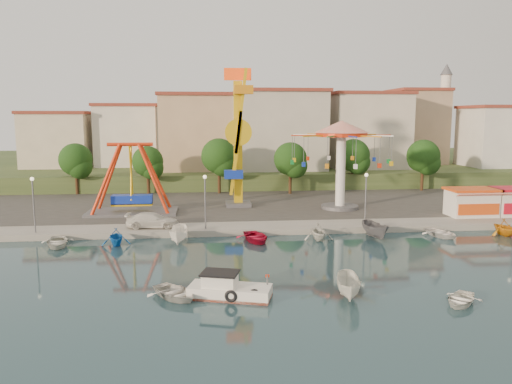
{
  "coord_description": "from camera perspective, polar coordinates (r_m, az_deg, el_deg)",
  "views": [
    {
      "loc": [
        -7.93,
        -34.86,
        11.39
      ],
      "look_at": [
        -2.95,
        14.0,
        4.0
      ],
      "focal_mm": 35.0,
      "sensor_mm": 36.0,
      "label": 1
    }
  ],
  "objects": [
    {
      "name": "skiff",
      "position": [
        32.69,
        10.57,
        -10.59
      ],
      "size": [
        2.21,
        4.08,
        1.49
      ],
      "primitive_type": "imported",
      "rotation": [
        0.0,
        0.0,
        -0.2
      ],
      "color": "silver",
      "rests_on": "ground"
    },
    {
      "name": "tree_5",
      "position": [
        77.51,
        18.57,
        3.91
      ],
      "size": [
        4.83,
        4.83,
        7.54
      ],
      "color": "#382314",
      "rests_on": "quay_deck"
    },
    {
      "name": "rowboat_b",
      "position": [
        33.7,
        22.31,
        -11.28
      ],
      "size": [
        3.72,
        3.79,
        0.64
      ],
      "primitive_type": "imported",
      "rotation": [
        0.0,
        0.0,
        -0.73
      ],
      "color": "white",
      "rests_on": "ground"
    },
    {
      "name": "van",
      "position": [
        50.19,
        -11.75,
        -3.18
      ],
      "size": [
        5.19,
        2.34,
        1.47
      ],
      "primitive_type": "imported",
      "rotation": [
        0.0,
        0.0,
        1.52
      ],
      "color": "silver",
      "rests_on": "quay_deck"
    },
    {
      "name": "tree_3",
      "position": [
        70.49,
        3.95,
        3.79
      ],
      "size": [
        4.68,
        4.68,
        7.32
      ],
      "color": "#382314",
      "rests_on": "quay_deck"
    },
    {
      "name": "quay_deck",
      "position": [
        97.82,
        -1.14,
        2.04
      ],
      "size": [
        200.0,
        100.0,
        0.6
      ],
      "primitive_type": "cube",
      "color": "#9E998E",
      "rests_on": "ground"
    },
    {
      "name": "moored_boat_4",
      "position": [
        47.07,
        7.15,
        -4.49
      ],
      "size": [
        2.71,
        3.13,
        1.65
      ],
      "primitive_type": "imported",
      "rotation": [
        0.0,
        0.0,
        0.0
      ],
      "color": "silver",
      "rests_on": "ground"
    },
    {
      "name": "ground",
      "position": [
        37.52,
        6.75,
        -9.17
      ],
      "size": [
        200.0,
        200.0,
        0.0
      ],
      "primitive_type": "plane",
      "color": "#15333C",
      "rests_on": "ground"
    },
    {
      "name": "moored_boat_5",
      "position": [
        48.58,
        13.48,
        -4.25
      ],
      "size": [
        2.16,
        4.41,
        1.63
      ],
      "primitive_type": "imported",
      "rotation": [
        0.0,
        0.0,
        0.14
      ],
      "color": "#5D5C61",
      "rests_on": "ground"
    },
    {
      "name": "pirate_ship_ride",
      "position": [
        57.63,
        -14.05,
        1.33
      ],
      "size": [
        10.0,
        5.0,
        8.0
      ],
      "color": "#59595E",
      "rests_on": "quay_deck"
    },
    {
      "name": "minaret",
      "position": [
        99.14,
        20.73,
        8.68
      ],
      "size": [
        2.8,
        2.8,
        18.0
      ],
      "color": "silver",
      "rests_on": "hill_terrace"
    },
    {
      "name": "building_1",
      "position": [
        87.38,
        -14.71,
        5.6
      ],
      "size": [
        12.33,
        9.01,
        8.63
      ],
      "primitive_type": "cube",
      "color": "silver",
      "rests_on": "hill_terrace"
    },
    {
      "name": "kamikaze_tower",
      "position": [
        60.02,
        -2.0,
        5.89
      ],
      "size": [
        3.32,
        3.1,
        16.5
      ],
      "color": "#59595E",
      "rests_on": "quay_deck"
    },
    {
      "name": "tree_4",
      "position": [
        75.68,
        11.07,
        4.12
      ],
      "size": [
        4.86,
        4.86,
        7.6
      ],
      "color": "#382314",
      "rests_on": "quay_deck"
    },
    {
      "name": "cabin_motorboat",
      "position": [
        32.35,
        -3.23,
        -11.14
      ],
      "size": [
        5.54,
        3.33,
        1.83
      ],
      "rotation": [
        0.0,
        0.0,
        -0.28
      ],
      "color": "white",
      "rests_on": "ground"
    },
    {
      "name": "moored_boat_3",
      "position": [
        46.21,
        -0.03,
        -5.16
      ],
      "size": [
        3.85,
        4.74,
        0.86
      ],
      "primitive_type": "imported",
      "rotation": [
        0.0,
        0.0,
        0.23
      ],
      "color": "#B00E2C",
      "rests_on": "ground"
    },
    {
      "name": "tree_0",
      "position": [
        74.31,
        -19.92,
        3.48
      ],
      "size": [
        4.6,
        4.6,
        7.19
      ],
      "color": "#382314",
      "rests_on": "quay_deck"
    },
    {
      "name": "moored_boat_7",
      "position": [
        54.21,
        26.53,
        -3.59
      ],
      "size": [
        3.03,
        3.41,
        1.66
      ],
      "primitive_type": "imported",
      "rotation": [
        0.0,
        0.0,
        0.1
      ],
      "color": "orange",
      "rests_on": "ground"
    },
    {
      "name": "wave_swinger",
      "position": [
        59.37,
        9.72,
        5.35
      ],
      "size": [
        11.6,
        11.6,
        10.4
      ],
      "color": "#59595E",
      "rests_on": "quay_deck"
    },
    {
      "name": "moored_boat_1",
      "position": [
        46.61,
        -15.7,
        -4.93
      ],
      "size": [
        3.02,
        3.35,
        1.55
      ],
      "primitive_type": "imported",
      "rotation": [
        0.0,
        0.0,
        0.17
      ],
      "color": "blue",
      "rests_on": "ground"
    },
    {
      "name": "building_6",
      "position": [
        98.55,
        26.26,
        6.39
      ],
      "size": [
        8.23,
        8.98,
        12.36
      ],
      "primitive_type": "cube",
      "color": "silver",
      "rests_on": "hill_terrace"
    },
    {
      "name": "lamp_post_0",
      "position": [
        51.17,
        -24.05,
        -1.52
      ],
      "size": [
        0.14,
        0.14,
        5.0
      ],
      "primitive_type": "cylinder",
      "color": "#59595E",
      "rests_on": "quay_deck"
    },
    {
      "name": "building_5",
      "position": [
        94.29,
        19.61,
        6.37
      ],
      "size": [
        12.77,
        10.96,
        11.21
      ],
      "primitive_type": "cube",
      "color": "tan",
      "rests_on": "hill_terrace"
    },
    {
      "name": "building_0",
      "position": [
        84.87,
        -23.41,
        6.2
      ],
      "size": [
        9.26,
        9.53,
        11.87
      ],
      "primitive_type": "cube",
      "color": "beige",
      "rests_on": "hill_terrace"
    },
    {
      "name": "building_3",
      "position": [
        84.84,
        3.38,
        5.98
      ],
      "size": [
        12.59,
        10.5,
        9.2
      ],
      "primitive_type": "cube",
      "color": "beige",
      "rests_on": "hill_terrace"
    },
    {
      "name": "building_4",
      "position": [
        91.24,
        11.46,
        6.02
      ],
      "size": [
        10.75,
        9.23,
        9.24
      ],
      "primitive_type": "cube",
      "color": "beige",
      "rests_on": "hill_terrace"
    },
    {
      "name": "hill_terrace",
      "position": [
        102.65,
        -1.37,
        3.02
      ],
      "size": [
        200.0,
        60.0,
        3.0
      ],
      "primitive_type": "cube",
      "color": "#384C26",
      "rests_on": "ground"
    },
    {
      "name": "rowboat_a",
      "position": [
        32.63,
        -9.22,
        -11.27
      ],
      "size": [
        4.38,
        4.55,
        0.77
      ],
      "primitive_type": "imported",
      "rotation": [
        0.0,
        0.0,
        0.67
      ],
      "color": "silver",
      "rests_on": "ground"
    },
    {
      "name": "booth_left",
      "position": [
        59.73,
        23.41,
        -1.04
      ],
      "size": [
        5.4,
        3.78,
        3.08
      ],
      "color": "white",
      "rests_on": "quay_deck"
    },
    {
      "name": "moored_boat_2",
      "position": [
        45.97,
        -8.79,
        -4.86
      ],
      "size": [
        1.8,
        4.24,
        1.61
      ],
      "primitive_type": "imported",
      "rotation": [
        0.0,
        0.0,
        -0.06
      ],
      "color": "white",
      "rests_on": "ground"
    },
    {
      "name": "lamp_post_2",
      "position": [
        51.12,
        12.42,
        -0.98
      ],
      "size": [
        0.14,
        0.14,
        5.0
      ],
      "primitive_type": "cylinder",
      "color": "#59595E",
      "rests_on": "quay_deck"
    },
    {
      "name": "building_2",
      "position": [
        86.87,
        -6.03,
        6.68
      ],
      "size": [
        11.95,
        9.28,
        11.23
      ],
      "primitive_type": "cube",
      "color": "tan",
      "rests_on": "hill_terrace"
    },
    {
      "name": "tree_2",
      "position": [
        70.91,
        -4.26,
        4.1
      ],
      "size": [
        5.02,
        5.02,
        7.85
      ],
      "color": "#382314",
      "rests_on": "quay_deck"
    },
    {
      "name": "lamp_post_1",
      "position": [
        48.58,
        -5.82,
        -1.31
      ],
      "size": [
        0.14,
        0.14,
        5.0
      ],
      "primitive_type": "cylinder",
      "color": "#59595E",
      "rests_on": "quay_deck"
    },
    {
      "name": "tree_1",
      "position": [
        71.83,
        -12.27,
        3.41
      ],
      "size": [
        4.35,
        4.35,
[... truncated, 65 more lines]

